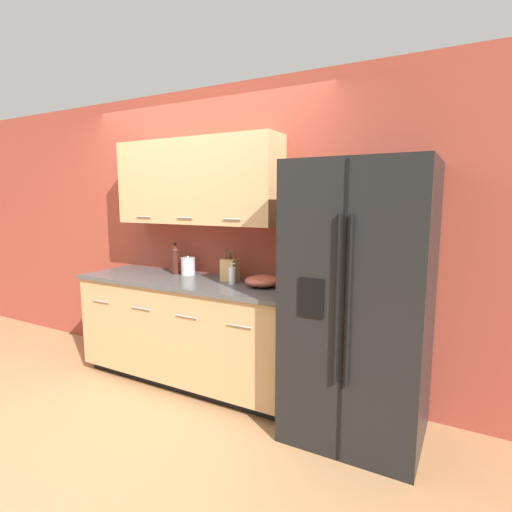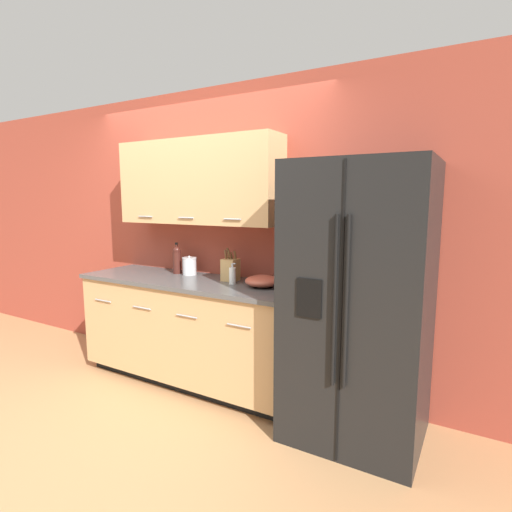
% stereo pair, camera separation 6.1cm
% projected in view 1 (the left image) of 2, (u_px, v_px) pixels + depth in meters
% --- Properties ---
extents(ground_plane, '(14.00, 14.00, 0.00)m').
position_uv_depth(ground_plane, '(103.00, 429.00, 2.84)').
color(ground_plane, '#B27F51').
extents(wall_back, '(10.00, 0.39, 2.60)m').
position_uv_depth(wall_back, '(202.00, 223.00, 3.68)').
color(wall_back, '#993D2D').
rests_on(wall_back, ground_plane).
extents(counter_unit, '(2.04, 0.64, 0.93)m').
position_uv_depth(counter_unit, '(189.00, 330.00, 3.53)').
color(counter_unit, black).
rests_on(counter_unit, ground_plane).
extents(refrigerator, '(0.88, 0.79, 1.87)m').
position_uv_depth(refrigerator, '(359.00, 303.00, 2.68)').
color(refrigerator, black).
rests_on(refrigerator, ground_plane).
extents(knife_block, '(0.13, 0.12, 0.28)m').
position_uv_depth(knife_block, '(230.00, 269.00, 3.38)').
color(knife_block, tan).
rests_on(knife_block, counter_unit).
extents(wine_bottle, '(0.08, 0.08, 0.29)m').
position_uv_depth(wine_bottle, '(175.00, 259.00, 3.70)').
color(wine_bottle, '#3D1914').
rests_on(wine_bottle, counter_unit).
extents(soap_dispenser, '(0.06, 0.05, 0.17)m').
position_uv_depth(soap_dispenser, '(232.00, 275.00, 3.26)').
color(soap_dispenser, white).
rests_on(soap_dispenser, counter_unit).
extents(steel_canister, '(0.13, 0.13, 0.18)m').
position_uv_depth(steel_canister, '(188.00, 266.00, 3.64)').
color(steel_canister, '#B7B7BA').
rests_on(steel_canister, counter_unit).
extents(mixing_bowl, '(0.28, 0.28, 0.09)m').
position_uv_depth(mixing_bowl, '(262.00, 281.00, 3.17)').
color(mixing_bowl, '#B24C38').
rests_on(mixing_bowl, counter_unit).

